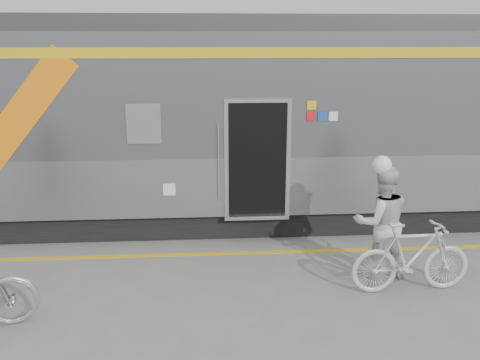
{
  "coord_description": "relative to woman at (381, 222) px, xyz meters",
  "views": [
    {
      "loc": [
        0.16,
        -6.19,
        3.62
      ],
      "look_at": [
        0.7,
        1.6,
        1.5
      ],
      "focal_mm": 38.0,
      "sensor_mm": 36.0,
      "label": 1
    }
  ],
  "objects": [
    {
      "name": "helmet_woman",
      "position": [
        0.0,
        0.0,
        1.05
      ],
      "size": [
        0.29,
        0.29,
        0.29
      ],
      "primitive_type": "sphere",
      "color": "white",
      "rests_on": "woman"
    },
    {
      "name": "train",
      "position": [
        -3.98,
        3.07,
        1.15
      ],
      "size": [
        24.0,
        3.17,
        4.1
      ],
      "color": "black",
      "rests_on": "ground"
    },
    {
      "name": "bicycle_right",
      "position": [
        0.3,
        -0.55,
        -0.36
      ],
      "size": [
        1.84,
        0.6,
        1.1
      ],
      "primitive_type": "imported",
      "rotation": [
        0.0,
        0.0,
        1.62
      ],
      "color": "beige",
      "rests_on": "ground"
    },
    {
      "name": "safety_strip",
      "position": [
        -2.88,
        1.03,
        -0.9
      ],
      "size": [
        24.0,
        0.12,
        0.01
      ],
      "primitive_type": "cube",
      "color": "gold",
      "rests_on": "ground"
    },
    {
      "name": "woman",
      "position": [
        0.0,
        0.0,
        0.0
      ],
      "size": [
        0.91,
        0.73,
        1.81
      ],
      "primitive_type": "imported",
      "rotation": [
        0.0,
        0.0,
        3.19
      ],
      "color": "silver",
      "rests_on": "ground"
    },
    {
      "name": "ground",
      "position": [
        -2.88,
        -1.12,
        -0.9
      ],
      "size": [
        90.0,
        90.0,
        0.0
      ],
      "primitive_type": "plane",
      "color": "slate",
      "rests_on": "ground"
    }
  ]
}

